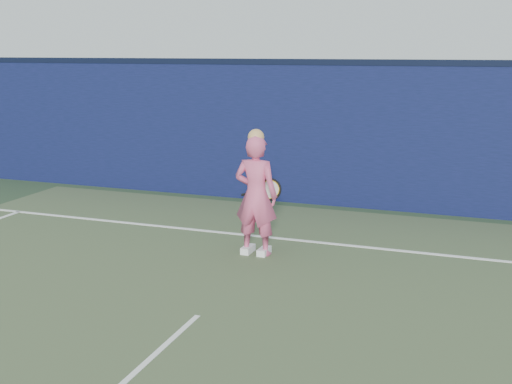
% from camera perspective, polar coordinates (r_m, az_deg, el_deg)
% --- Properties ---
extents(ground, '(80.00, 80.00, 0.00)m').
position_cam_1_polar(ground, '(6.15, -9.25, -14.39)').
color(ground, '#2B4128').
rests_on(ground, ground).
extents(backstop_wall, '(24.00, 0.40, 2.50)m').
position_cam_1_polar(backstop_wall, '(11.69, 6.10, 5.03)').
color(backstop_wall, black).
rests_on(backstop_wall, ground).
extents(wall_cap, '(24.00, 0.42, 0.10)m').
position_cam_1_polar(wall_cap, '(11.59, 6.26, 11.42)').
color(wall_cap, black).
rests_on(wall_cap, backstop_wall).
extents(player, '(0.61, 0.41, 1.74)m').
position_cam_1_polar(player, '(8.70, -0.00, -0.28)').
color(player, '#D3527C').
rests_on(player, ground).
extents(racket, '(0.62, 0.13, 0.33)m').
position_cam_1_polar(racket, '(9.09, 1.06, 0.20)').
color(racket, black).
rests_on(racket, ground).
extents(court_lines, '(11.00, 12.04, 0.01)m').
position_cam_1_polar(court_lines, '(5.89, -10.85, -15.60)').
color(court_lines, white).
rests_on(court_lines, court_surface).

